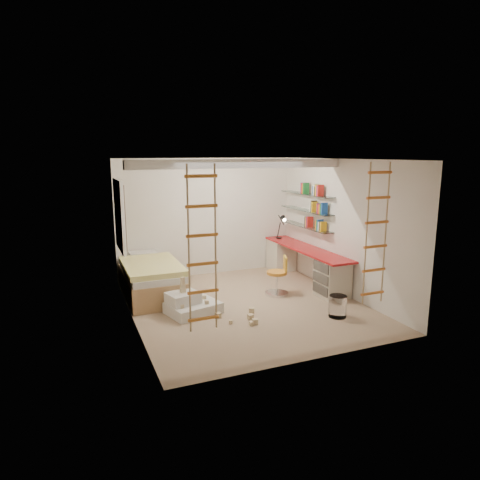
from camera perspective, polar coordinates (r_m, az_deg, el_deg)
name	(u,v)px	position (r m, az deg, el deg)	size (l,w,h in m)	color
floor	(246,305)	(7.83, 0.84, -8.68)	(4.50, 4.50, 0.00)	tan
ceiling_beam	(240,164)	(7.63, 0.00, 10.13)	(4.00, 0.18, 0.16)	white
window_frame	(119,215)	(8.39, -15.78, 3.17)	(0.06, 1.15, 1.35)	white
window_blind	(122,215)	(8.39, -15.51, 3.19)	(0.02, 1.00, 1.20)	#4C2D1E
rope_ladder_left	(202,250)	(5.37, -5.04, -1.30)	(0.41, 0.04, 2.13)	#C67A21
rope_ladder_right	(376,235)	(6.67, 17.69, 0.70)	(0.41, 0.04, 2.13)	orange
waste_bin	(338,306)	(7.43, 12.90, -8.61)	(0.30, 0.30, 0.37)	white
desk	(305,263)	(9.20, 8.62, -3.10)	(0.56, 2.80, 0.75)	red
shelves	(306,210)	(9.29, 8.78, 3.93)	(0.25, 1.80, 0.71)	white
bed	(151,279)	(8.45, -11.80, -5.06)	(1.02, 2.00, 0.69)	#AD7F51
task_lamp	(282,223)	(9.84, 5.65, 2.29)	(0.14, 0.36, 0.57)	black
swivel_chair	(278,281)	(8.35, 5.07, -5.42)	(0.58, 0.58, 0.76)	orange
play_platform	(190,305)	(7.46, -6.64, -8.61)	(0.98, 0.85, 0.37)	silver
toy_blocks	(216,305)	(7.24, -3.25, -8.65)	(1.24, 1.06, 0.64)	#CCB284
books	(306,205)	(9.28, 8.81, 4.64)	(0.14, 0.70, 0.92)	yellow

